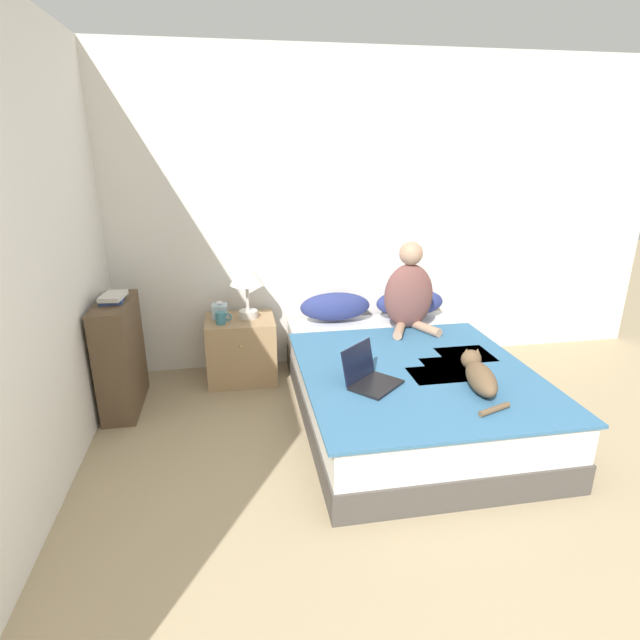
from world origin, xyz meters
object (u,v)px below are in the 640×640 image
bed (405,387)px  nightstand (241,349)px  pillow_far (410,303)px  cat_tabby (479,375)px  table_lamp (246,277)px  laptop_open (370,377)px  coffee_mug (221,318)px  pillow_near (335,307)px  person_sitting (409,293)px  tissue_box (220,311)px  bookshelf (120,356)px  book_stack_top (113,298)px

bed → nightstand: (-1.12, 0.80, 0.05)m
bed → pillow_far: bearing=69.8°
cat_tabby → table_lamp: table_lamp is taller
pillow_far → laptop_open: size_ratio=1.44×
coffee_mug → laptop_open: bearing=-49.2°
laptop_open → nightstand: bearing=81.6°
bed → pillow_far: size_ratio=3.48×
pillow_near → pillow_far: bearing=0.0°
person_sitting → tissue_box: size_ratio=4.97×
nightstand → bookshelf: size_ratio=0.68×
bookshelf → pillow_far: bearing=10.1°
cat_tabby → coffee_mug: cat_tabby is taller
laptop_open → book_stack_top: (-1.62, 0.81, 0.35)m
bed → book_stack_top: bearing=166.4°
coffee_mug → book_stack_top: 0.80m
tissue_box → laptop_open: bearing=-52.5°
nightstand → coffee_mug: coffee_mug is taller
pillow_near → laptop_open: bearing=-91.6°
table_lamp → cat_tabby: bearing=-44.5°
pillow_near → tissue_box: bearing=-178.1°
person_sitting → bookshelf: (-2.19, -0.12, -0.32)m
person_sitting → table_lamp: (-1.26, 0.22, 0.13)m
cat_tabby → laptop_open: bearing=86.8°
bed → pillow_far: (0.33, 0.89, 0.34)m
person_sitting → nightstand: size_ratio=1.28×
pillow_near → nightstand: (-0.79, -0.08, -0.29)m
laptop_open → nightstand: size_ratio=0.75×
pillow_far → coffee_mug: pillow_far is taller
tissue_box → bookshelf: size_ratio=0.17×
laptop_open → tissue_box: 1.50m
laptop_open → bookshelf: bookshelf is taller
laptop_open → tissue_box: bearing=85.4°
person_sitting → coffee_mug: (-1.47, 0.11, -0.16)m
pillow_near → cat_tabby: 1.50m
person_sitting → bookshelf: bearing=-176.7°
bookshelf → bed: bearing=-13.5°
book_stack_top → nightstand: bearing=21.0°
pillow_near → person_sitting: person_sitting is taller
nightstand → pillow_near: bearing=5.9°
coffee_mug → table_lamp: bearing=28.0°
coffee_mug → book_stack_top: book_stack_top is taller
nightstand → table_lamp: size_ratio=1.17×
cat_tabby → book_stack_top: book_stack_top is taller
table_lamp → bookshelf: table_lamp is taller
tissue_box → bookshelf: bookshelf is taller
tissue_box → coffee_mug: 0.15m
bookshelf → book_stack_top: book_stack_top is taller
person_sitting → laptop_open: (-0.57, -0.94, -0.24)m
person_sitting → laptop_open: person_sitting is taller
person_sitting → table_lamp: 1.28m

